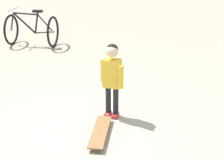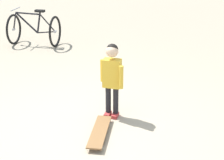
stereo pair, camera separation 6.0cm
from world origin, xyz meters
The scene contains 4 objects.
ground_plane centered at (0.00, 0.00, 0.00)m, with size 50.00×50.00×0.00m, color tan.
child_person centered at (-0.31, -0.53, 0.66)m, with size 0.37×0.22×1.06m.
skateboard centered at (-0.33, 0.02, 0.06)m, with size 0.32×0.81×0.07m.
bicycle_mid centered at (2.46, -3.19, 0.38)m, with size 1.15×0.84×0.85m.
Camera 2 is at (-1.65, 3.50, 2.36)m, focal length 54.20 mm.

